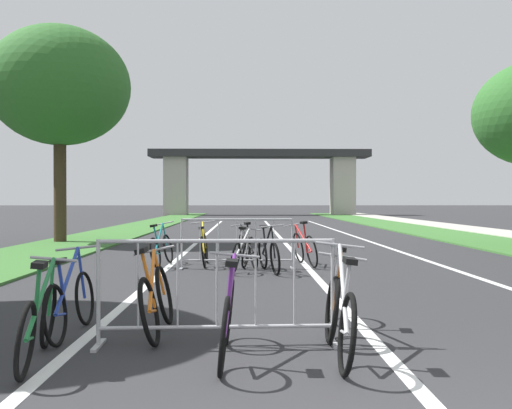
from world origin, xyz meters
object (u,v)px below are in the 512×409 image
object	(u,v)px
bicycle_orange_0	(335,298)
bicycle_red_6	(304,248)
crowd_barrier_second	(237,244)
bicycle_orange_10	(157,299)
bicycle_yellow_5	(204,248)
bicycle_white_3	(241,253)
bicycle_green_2	(39,322)
crowd_barrier_nearest	(217,293)
bicycle_teal_9	(162,249)
bicycle_blue_7	(71,301)
bicycle_silver_4	(339,316)
bicycle_black_1	(248,249)
bicycle_purple_8	(227,318)
bicycle_black_11	(268,254)
tree_left_pine_near	(60,87)

from	to	relation	value
bicycle_orange_0	bicycle_red_6	distance (m)	6.21
crowd_barrier_second	bicycle_orange_10	bearing A→B (deg)	-97.60
bicycle_yellow_5	bicycle_orange_10	distance (m)	6.32
bicycle_yellow_5	crowd_barrier_second	bearing A→B (deg)	-40.11
bicycle_white_3	bicycle_red_6	bearing A→B (deg)	47.85
crowd_barrier_second	bicycle_green_2	world-z (taller)	crowd_barrier_second
crowd_barrier_nearest	crowd_barrier_second	bearing A→B (deg)	89.03
bicycle_white_3	bicycle_teal_9	size ratio (longest dim) A/B	0.92
bicycle_red_6	bicycle_blue_7	distance (m)	7.01
crowd_barrier_nearest	bicycle_silver_4	bearing A→B (deg)	-22.70
bicycle_black_1	bicycle_purple_8	distance (m)	7.05
bicycle_orange_0	bicycle_black_11	world-z (taller)	bicycle_black_11
bicycle_silver_4	crowd_barrier_nearest	bearing A→B (deg)	159.46
crowd_barrier_nearest	bicycle_orange_0	distance (m)	1.36
tree_left_pine_near	bicycle_silver_4	size ratio (longest dim) A/B	4.14
bicycle_yellow_5	bicycle_purple_8	size ratio (longest dim) A/B	0.98
bicycle_orange_0	bicycle_silver_4	bearing A→B (deg)	91.97
bicycle_green_2	bicycle_yellow_5	size ratio (longest dim) A/B	0.99
bicycle_black_1	bicycle_yellow_5	xyz separation A→B (m)	(-0.95, 0.20, -0.01)
bicycle_yellow_5	bicycle_black_11	xyz separation A→B (m)	(1.36, -1.16, -0.01)
bicycle_white_3	bicycle_red_6	size ratio (longest dim) A/B	0.95
tree_left_pine_near	bicycle_black_1	world-z (taller)	tree_left_pine_near
bicycle_silver_4	bicycle_purple_8	xyz separation A→B (m)	(-1.01, -0.02, -0.01)
bicycle_yellow_5	bicycle_silver_4	bearing A→B (deg)	-77.38
bicycle_black_1	bicycle_green_2	bearing A→B (deg)	-116.76
tree_left_pine_near	bicycle_blue_7	world-z (taller)	tree_left_pine_near
bicycle_green_2	tree_left_pine_near	bearing A→B (deg)	98.11
crowd_barrier_nearest	bicycle_teal_9	distance (m)	6.85
crowd_barrier_nearest	bicycle_purple_8	distance (m)	0.53
tree_left_pine_near	bicycle_blue_7	size ratio (longest dim) A/B	4.59
bicycle_red_6	bicycle_blue_7	bearing A→B (deg)	-127.87
bicycle_teal_9	bicycle_silver_4	bearing A→B (deg)	-63.10
bicycle_orange_10	bicycle_yellow_5	bearing A→B (deg)	89.67
bicycle_black_1	bicycle_teal_9	distance (m)	1.88
bicycle_teal_9	bicycle_blue_7	bearing A→B (deg)	-83.90
bicycle_white_3	bicycle_black_1	bearing A→B (deg)	93.19
bicycle_orange_0	tree_left_pine_near	bearing A→B (deg)	-51.70
bicycle_teal_9	tree_left_pine_near	bearing A→B (deg)	129.66
bicycle_yellow_5	bicycle_red_6	bearing A→B (deg)	-2.12
bicycle_black_1	bicycle_white_3	bearing A→B (deg)	-111.42
bicycle_orange_0	bicycle_red_6	xyz separation A→B (m)	(0.31, 6.20, 0.02)
tree_left_pine_near	bicycle_orange_0	world-z (taller)	tree_left_pine_near
bicycle_black_1	bicycle_purple_8	xyz separation A→B (m)	(-0.21, -7.05, -0.01)
bicycle_red_6	bicycle_black_11	size ratio (longest dim) A/B	1.03
crowd_barrier_second	bicycle_silver_4	world-z (taller)	crowd_barrier_second
bicycle_white_3	bicycle_red_6	distance (m)	1.69
bicycle_black_11	bicycle_silver_4	bearing A→B (deg)	81.81
bicycle_blue_7	bicycle_silver_4	bearing A→B (deg)	-17.93
tree_left_pine_near	bicycle_teal_9	size ratio (longest dim) A/B	4.17
bicycle_orange_10	bicycle_green_2	bearing A→B (deg)	-131.02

